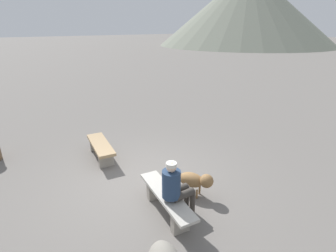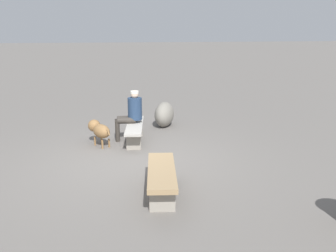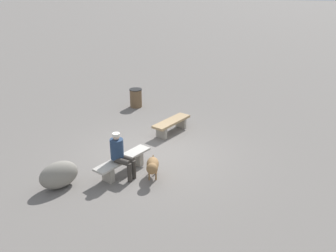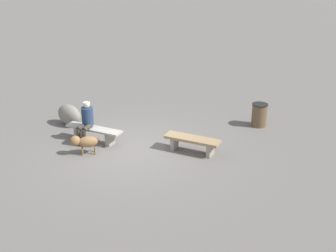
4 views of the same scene
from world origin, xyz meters
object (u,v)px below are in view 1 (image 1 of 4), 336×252
at_px(bench_left, 101,147).
at_px(bench_right, 167,200).
at_px(seated_person, 175,186).
at_px(dog, 196,180).

height_order(bench_left, bench_right, same).
xyz_separation_m(bench_right, seated_person, (0.20, 0.05, 0.40)).
xyz_separation_m(seated_person, dog, (-0.25, 0.81, -0.33)).
bearing_deg(seated_person, bench_left, -174.89).
bearing_deg(bench_right, bench_left, -168.62).
relative_size(bench_left, dog, 2.04).
height_order(bench_left, dog, dog).
xyz_separation_m(bench_left, dog, (2.96, 0.78, 0.06)).
bearing_deg(dog, bench_left, 170.29).
bearing_deg(bench_left, bench_right, 11.38).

